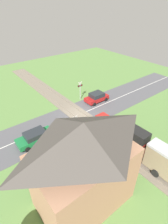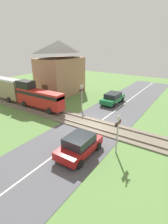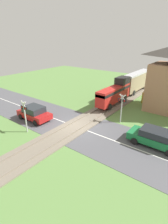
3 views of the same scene
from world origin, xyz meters
The scene contains 10 objects.
ground_plane centered at (0.00, 0.00, 0.00)m, with size 60.00×60.00×0.00m, color #5B8442.
road_surface centered at (0.00, 0.00, 0.01)m, with size 48.00×6.40×0.02m.
track_bed centered at (0.00, 0.00, 0.07)m, with size 2.80×48.00×0.24m.
train centered at (0.00, 12.19, 1.87)m, with size 1.58×15.35×3.18m.
car_near_crossing centered at (-4.75, -1.44, 0.80)m, with size 3.89×2.03×1.53m.
car_far_side centered at (7.31, 1.44, 0.77)m, with size 4.33×1.95×1.46m.
crossing_signal_west_approach centered at (-3.08, -3.64, 2.02)m, with size 0.90×0.18×3.15m.
crossing_signal_east_approach centered at (3.08, 3.64, 2.02)m, with size 0.90×0.18×3.15m.
station_building centered at (7.23, 10.49, 3.93)m, with size 7.64×5.02×8.07m.
pedestrian_by_station centered at (2.78, 11.08, 0.78)m, with size 0.42×0.42×1.71m.
Camera 1 is at (12.35, 17.05, 14.23)m, focal length 28.00 mm.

